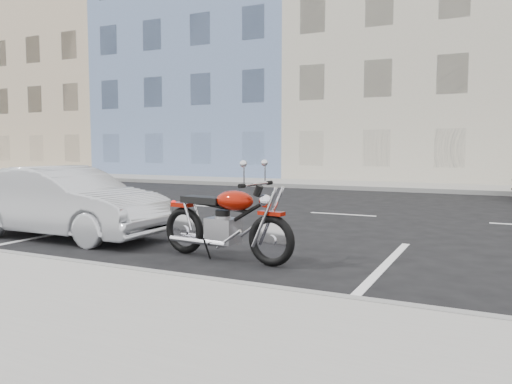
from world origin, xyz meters
TOP-DOWN VIEW (x-y plane):
  - ground at (0.00, 0.00)m, footprint 120.00×120.00m
  - sidewalk_far at (-5.00, 8.70)m, footprint 80.00×3.40m
  - curb_far at (-5.00, 7.00)m, footprint 80.00×0.12m
  - bldg_far_west at (-26.00, 16.30)m, footprint 12.00×12.00m
  - bldg_blue at (-14.00, 16.30)m, footprint 12.00×12.00m
  - bldg_cream at (-2.00, 16.30)m, footprint 12.00×12.00m
  - motorcycle at (-1.35, -5.59)m, footprint 2.23×0.74m
  - sedan_silver at (-5.57, -5.19)m, footprint 3.86×1.37m

SIDE VIEW (x-z plane):
  - ground at x=0.00m, z-range 0.00..0.00m
  - sidewalk_far at x=-5.00m, z-range 0.00..0.15m
  - curb_far at x=-5.00m, z-range 0.00..0.16m
  - motorcycle at x=-1.35m, z-range -0.05..1.07m
  - sedan_silver at x=-5.57m, z-range 0.00..1.27m
  - bldg_cream at x=-2.00m, z-range 0.00..11.50m
  - bldg_far_west at x=-26.00m, z-range 0.00..12.00m
  - bldg_blue at x=-14.00m, z-range 0.00..13.00m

